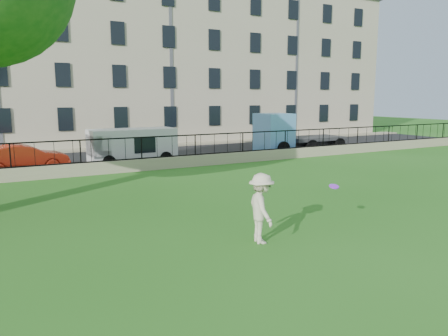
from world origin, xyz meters
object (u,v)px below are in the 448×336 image
man (261,208)px  blue_truck (300,132)px  frisbee (334,186)px  red_sedan (24,158)px  white_van (133,146)px

man → blue_truck: bearing=-27.7°
frisbee → blue_truck: blue_truck is taller
man → frisbee: bearing=-84.1°
man → blue_truck: 19.49m
man → frisbee: size_ratio=6.72×
red_sedan → blue_truck: bearing=-94.3°
frisbee → red_sedan: bearing=113.8°
red_sedan → frisbee: bearing=-160.4°
red_sedan → white_van: (5.56, 0.00, 0.29)m
man → red_sedan: size_ratio=0.43×
frisbee → blue_truck: bearing=54.4°
frisbee → blue_truck: (10.70, 14.92, 0.00)m
man → red_sedan: bearing=30.5°
man → white_van: (1.13, 14.63, 0.08)m
white_van → red_sedan: bearing=179.1°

